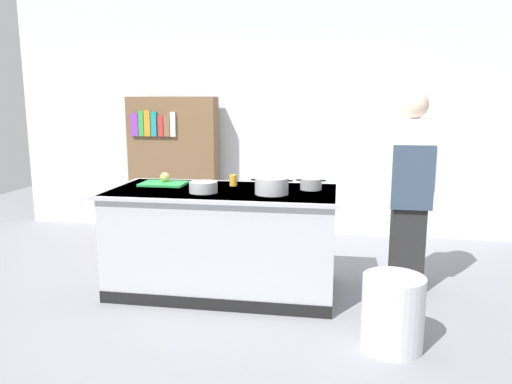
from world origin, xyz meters
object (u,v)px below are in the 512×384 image
sauce_pan (311,184)px  person_chef (410,188)px  onion (165,177)px  juice_cup (233,180)px  stock_pot (272,186)px  trash_bin (393,312)px  bookshelf (174,166)px  mixing_bowl (203,187)px

sauce_pan → person_chef: size_ratio=0.14×
onion → juice_cup: (0.63, 0.01, -0.01)m
stock_pot → juice_cup: stock_pot is taller
onion → trash_bin: 2.30m
bookshelf → stock_pot: bearing=-52.3°
bookshelf → trash_bin: bearing=-47.5°
person_chef → trash_bin: bearing=154.7°
onion → person_chef: 2.16m
mixing_bowl → person_chef: person_chef is taller
mixing_bowl → person_chef: 1.75m
juice_cup → bookshelf: bookshelf is taller
sauce_pan → bookshelf: 2.46m
juice_cup → stock_pot: bearing=-40.7°
onion → bookshelf: bookshelf is taller
person_chef → bookshelf: size_ratio=1.01×
onion → person_chef: (2.16, 0.06, -0.05)m
stock_pot → mixing_bowl: 0.57m
person_chef → bookshelf: person_chef is taller
mixing_bowl → sauce_pan: bearing=18.0°
onion → juice_cup: 0.63m
mixing_bowl → onion: bearing=142.7°
sauce_pan → juice_cup: 0.70m
mixing_bowl → bookshelf: bearing=115.4°
sauce_pan → person_chef: person_chef is taller
onion → sauce_pan: (1.33, -0.07, -0.02)m
person_chef → bookshelf: 3.06m
person_chef → sauce_pan: bearing=85.2°
mixing_bowl → juice_cup: 0.40m
juice_cup → bookshelf: bearing=124.6°
mixing_bowl → trash_bin: bearing=-24.4°
juice_cup → trash_bin: size_ratio=0.20×
mixing_bowl → person_chef: bearing=13.5°
stock_pot → juice_cup: bearing=139.3°
sauce_pan → person_chef: bearing=8.8°
stock_pot → onion: bearing=162.3°
stock_pot → sauce_pan: (0.30, 0.26, -0.02)m
stock_pot → sauce_pan: 0.40m
trash_bin → bookshelf: (-2.41, 2.63, 0.60)m
sauce_pan → trash_bin: 1.33m
juice_cup → bookshelf: size_ratio=0.06×
stock_pot → trash_bin: 1.35m
bookshelf → mixing_bowl: bearing=-64.6°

